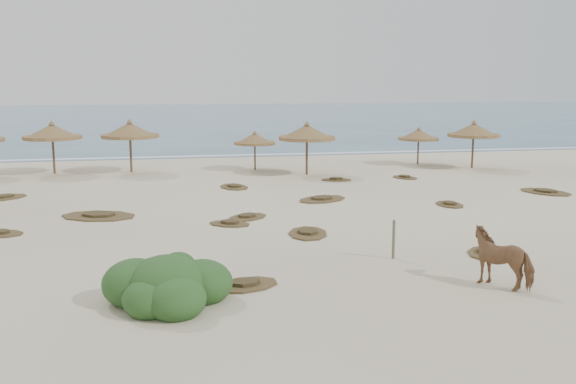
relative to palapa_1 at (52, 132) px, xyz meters
name	(u,v)px	position (x,y,z in m)	size (l,w,h in m)	color
ground	(307,243)	(11.11, -18.98, -2.45)	(160.00, 160.00, 0.00)	beige
ocean	(195,117)	(11.11, 56.02, -2.44)	(200.00, 100.00, 0.01)	navy
foam_line	(229,156)	(11.11, 7.02, -2.44)	(70.00, 0.60, 0.01)	white
palapa_1	(52,132)	(0.00, 0.00, 0.00)	(4.36, 4.36, 3.16)	brown
palapa_2	(130,131)	(4.47, -0.34, 0.04)	(3.96, 3.96, 3.21)	brown
palapa_3	(255,139)	(11.96, -0.71, -0.56)	(3.19, 3.19, 2.43)	brown
palapa_4	(307,133)	(14.66, -3.26, -0.01)	(4.10, 4.10, 3.15)	brown
palapa_5	(474,131)	(25.54, -2.56, -0.09)	(4.27, 4.27, 3.04)	brown
palapa_6	(419,135)	(22.84, -0.27, -0.52)	(2.70, 2.70, 2.49)	brown
horse	(503,258)	(15.36, -24.40, -1.67)	(0.84, 1.84, 1.56)	#976B44
fence_post_near	(394,239)	(13.37, -21.32, -1.83)	(0.09, 0.09, 1.23)	#67604D
bush	(168,286)	(6.39, -24.21, -1.97)	(3.28, 2.89, 1.47)	#2D5122
scrub_1	(98,216)	(3.70, -13.12, -2.40)	(3.63, 3.00, 0.16)	brown
scrub_2	(230,223)	(8.82, -15.59, -2.40)	(1.97, 1.77, 0.16)	brown
scrub_3	(322,199)	(13.59, -11.29, -2.40)	(3.00, 2.66, 0.16)	brown
scrub_4	(450,204)	(18.87, -13.62, -2.40)	(1.12, 1.70, 0.16)	brown
scrub_5	(545,192)	(24.93, -11.52, -2.40)	(2.68, 3.11, 0.16)	brown
scrub_6	(4,197)	(-1.08, -7.98, -2.40)	(2.64, 2.57, 0.16)	brown
scrub_7	(336,179)	(15.79, -5.75, -2.40)	(1.91, 1.49, 0.16)	brown
scrub_9	(308,233)	(11.45, -17.69, -2.40)	(1.80, 2.39, 0.16)	brown
scrub_10	(405,177)	(19.85, -5.68, -2.40)	(1.63, 1.95, 0.16)	brown
scrub_11	(245,284)	(8.45, -23.13, -2.40)	(2.20, 1.76, 0.16)	brown
scrub_12	(486,253)	(16.48, -21.41, -2.40)	(1.89, 2.11, 0.16)	brown
scrub_13	(234,187)	(9.94, -7.05, -2.40)	(1.77, 2.33, 0.16)	brown
scrub_15	(247,217)	(9.65, -14.53, -2.40)	(2.19, 2.10, 0.16)	brown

